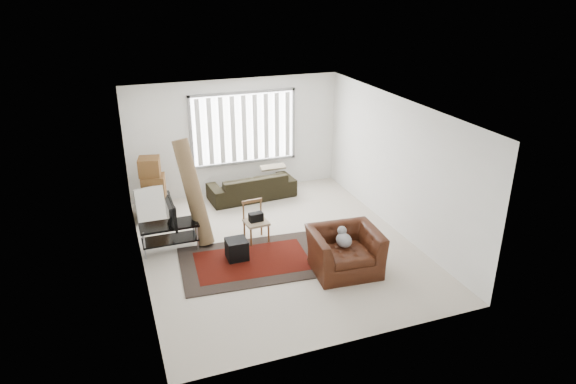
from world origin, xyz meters
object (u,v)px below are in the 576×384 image
object	(u,v)px
tv_stand	(169,231)
side_chair	(256,220)
moving_boxes	(153,189)
sofa	(252,182)
armchair	(345,248)

from	to	relation	value
tv_stand	side_chair	size ratio (longest dim) A/B	1.34
tv_stand	moving_boxes	bearing A→B (deg)	92.96
side_chair	sofa	bearing A→B (deg)	70.83
sofa	side_chair	distance (m)	2.13
moving_boxes	sofa	xyz separation A→B (m)	(2.25, 0.16, -0.22)
tv_stand	armchair	xyz separation A→B (m)	(2.76, -1.81, 0.05)
moving_boxes	armchair	world-z (taller)	moving_boxes
sofa	armchair	distance (m)	3.72
side_chair	moving_boxes	bearing A→B (deg)	127.15
tv_stand	moving_boxes	distance (m)	1.72
moving_boxes	armchair	size ratio (longest dim) A/B	1.03
tv_stand	armchair	size ratio (longest dim) A/B	0.85
side_chair	armchair	xyz separation A→B (m)	(1.13, -1.61, -0.01)
side_chair	armchair	bearing A→B (deg)	-59.73
sofa	side_chair	bearing A→B (deg)	71.50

